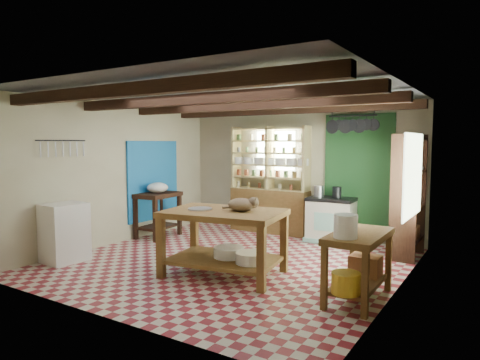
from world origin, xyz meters
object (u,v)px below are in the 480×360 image
Objects in this scene: work_table at (224,243)px; prep_table at (158,215)px; white_cabinet at (65,233)px; right_counter at (358,266)px; cat at (242,205)px; stove at (331,220)px.

work_table reaches higher than prep_table.
white_cabinet is at bearing -94.44° from prep_table.
prep_table is at bearing 163.92° from right_counter.
cat reaches higher than work_table.
cat is (2.74, 0.86, 0.55)m from white_cabinet.
stove is 3.37m from prep_table.
right_counter is 2.82× the size of cat.
white_cabinet reaches higher than prep_table.
right_counter is (4.40, 0.82, -0.06)m from white_cabinet.
white_cabinet reaches higher than right_counter.
prep_table is 3.04m from cat.
white_cabinet is at bearing -134.56° from stove.
stove is at bearing 116.37° from right_counter.
work_table is 1.43× the size of right_counter.
cat is at bearing 11.31° from work_table.
prep_table is 0.96× the size of white_cabinet.
white_cabinet is (-3.07, -3.51, 0.04)m from stove.
prep_table is 2.20× the size of cat.
stove is at bearing 52.40° from white_cabinet.
work_table is at bearing -178.46° from right_counter.
white_cabinet is (-0.02, -2.09, 0.02)m from prep_table.
work_table is 1.90m from right_counter.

